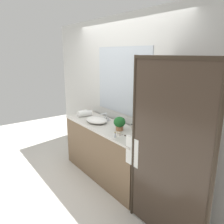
# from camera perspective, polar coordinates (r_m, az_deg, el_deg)

# --- Properties ---
(ground_plane) EXTENTS (8.00, 8.00, 0.00)m
(ground_plane) POSITION_cam_1_polar(r_m,az_deg,el_deg) (3.96, -1.34, -15.84)
(ground_plane) COLOR silver
(wall_back_with_mirror) EXTENTS (4.40, 0.06, 2.60)m
(wall_back_with_mirror) POSITION_cam_1_polar(r_m,az_deg,el_deg) (3.68, 2.93, 3.66)
(wall_back_with_mirror) COLOR silver
(wall_back_with_mirror) RESTS_ON ground_plane
(vanity_cabinet) EXTENTS (1.80, 0.58, 0.90)m
(vanity_cabinet) POSITION_cam_1_polar(r_m,az_deg,el_deg) (3.76, -1.26, -9.87)
(vanity_cabinet) COLOR brown
(vanity_cabinet) RESTS_ON ground_plane
(shower_enclosure) EXTENTS (1.20, 0.59, 2.00)m
(shower_enclosure) POSITION_cam_1_polar(r_m,az_deg,el_deg) (2.53, 11.90, -8.77)
(shower_enclosure) COLOR #2D2319
(shower_enclosure) RESTS_ON ground_plane
(sink_basin) EXTENTS (0.43, 0.32, 0.08)m
(sink_basin) POSITION_cam_1_polar(r_m,az_deg,el_deg) (3.73, -3.99, -2.02)
(sink_basin) COLOR white
(sink_basin) RESTS_ON vanity_cabinet
(faucet) EXTENTS (0.17, 0.15, 0.13)m
(faucet) POSITION_cam_1_polar(r_m,az_deg,el_deg) (3.83, -1.53, -1.48)
(faucet) COLOR silver
(faucet) RESTS_ON vanity_cabinet
(potted_plant) EXTENTS (0.18, 0.18, 0.21)m
(potted_plant) POSITION_cam_1_polar(r_m,az_deg,el_deg) (3.32, 1.93, -2.78)
(potted_plant) COLOR #B77A51
(potted_plant) RESTS_ON vanity_cabinet
(soap_dish) EXTENTS (0.10, 0.07, 0.04)m
(soap_dish) POSITION_cam_1_polar(r_m,az_deg,el_deg) (3.19, 1.78, -5.48)
(soap_dish) COLOR silver
(soap_dish) RESTS_ON vanity_cabinet
(amenity_bottle_body_wash) EXTENTS (0.03, 0.03, 0.08)m
(amenity_bottle_body_wash) POSITION_cam_1_polar(r_m,az_deg,el_deg) (3.06, 0.79, -5.88)
(amenity_bottle_body_wash) COLOR silver
(amenity_bottle_body_wash) RESTS_ON vanity_cabinet
(amenity_bottle_lotion) EXTENTS (0.02, 0.02, 0.08)m
(amenity_bottle_lotion) POSITION_cam_1_polar(r_m,az_deg,el_deg) (3.41, 5.02, -3.72)
(amenity_bottle_lotion) COLOR silver
(amenity_bottle_lotion) RESTS_ON vanity_cabinet
(rolled_towel_near_edge) EXTENTS (0.10, 0.19, 0.09)m
(rolled_towel_near_edge) POSITION_cam_1_polar(r_m,az_deg,el_deg) (4.18, -7.61, -0.18)
(rolled_towel_near_edge) COLOR white
(rolled_towel_near_edge) RESTS_ON vanity_cabinet
(rolled_towel_middle) EXTENTS (0.16, 0.26, 0.11)m
(rolled_towel_middle) POSITION_cam_1_polar(r_m,az_deg,el_deg) (4.09, -6.91, -0.41)
(rolled_towel_middle) COLOR white
(rolled_towel_middle) RESTS_ON vanity_cabinet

